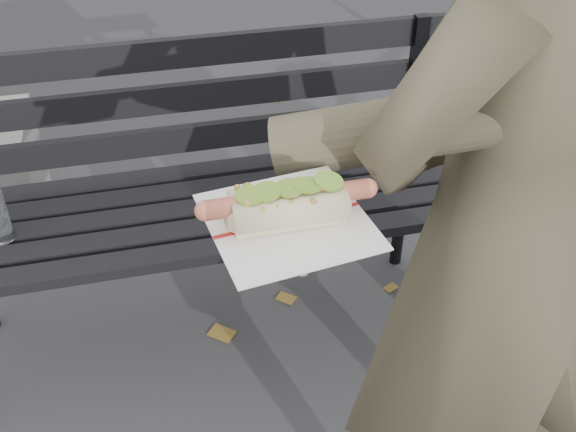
# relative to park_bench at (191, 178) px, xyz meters

# --- Properties ---
(park_bench) EXTENTS (1.50, 0.44, 0.88)m
(park_bench) POSITION_rel_park_bench_xyz_m (0.00, 0.00, 0.00)
(park_bench) COLOR black
(park_bench) RESTS_ON ground
(person) EXTENTS (0.71, 0.56, 1.69)m
(person) POSITION_rel_park_bench_xyz_m (0.45, -0.80, 0.32)
(person) COLOR #4E4B34
(person) RESTS_ON ground
(held_hotdog) EXTENTS (0.62, 0.32, 0.20)m
(held_hotdog) POSITION_rel_park_bench_xyz_m (0.25, -0.85, 0.58)
(held_hotdog) COLOR #4E4B34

